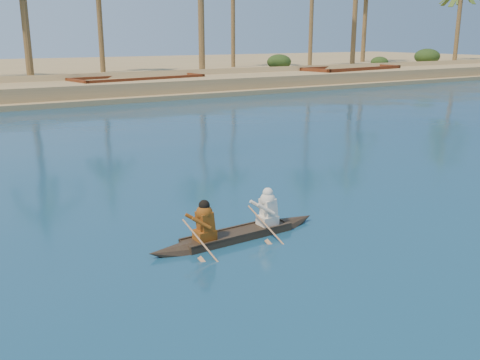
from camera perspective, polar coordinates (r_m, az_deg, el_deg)
ground at (r=19.81m, az=11.36°, el=1.44°), size 160.00×160.00×0.00m
sandy_embankment at (r=62.45m, az=-19.73°, el=10.53°), size 150.00×51.00×1.50m
shrub_cluster at (r=47.52m, az=-15.71°, el=10.48°), size 100.00×6.00×2.40m
canoe at (r=12.51m, az=-0.29°, el=-5.20°), size 4.55×0.78×1.25m
barge_mid at (r=44.13m, az=-10.73°, el=9.70°), size 11.03×5.18×1.77m
barge_right at (r=56.45m, az=11.82°, el=10.82°), size 11.79×5.41×1.89m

